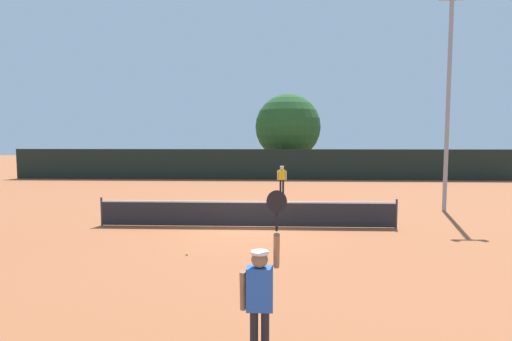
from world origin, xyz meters
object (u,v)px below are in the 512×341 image
at_px(player_receiving, 282,177).
at_px(light_pole, 449,91).
at_px(parked_car_near, 232,164).
at_px(tennis_ball, 187,254).
at_px(parked_car_mid, 329,163).
at_px(player_serving, 260,290).
at_px(large_tree, 288,127).
at_px(parked_car_far, 372,166).

xyz_separation_m(player_receiving, light_pole, (7.18, -5.67, 4.37)).
bearing_deg(parked_car_near, tennis_ball, -93.05).
relative_size(tennis_ball, light_pole, 0.01).
xyz_separation_m(light_pole, parked_car_near, (-11.69, 20.78, -4.59)).
distance_m(player_receiving, parked_car_mid, 17.18).
bearing_deg(player_serving, tennis_ball, 112.37).
xyz_separation_m(player_serving, tennis_ball, (-2.24, 5.44, -1.10)).
distance_m(large_tree, parked_car_near, 7.02).
xyz_separation_m(player_serving, parked_car_mid, (5.77, 34.78, -0.36)).
bearing_deg(parked_car_far, tennis_ball, -112.58).
relative_size(tennis_ball, parked_car_near, 0.02).
relative_size(player_serving, light_pole, 0.27).
bearing_deg(parked_car_near, player_receiving, -79.57).
distance_m(tennis_ball, large_tree, 25.65).
relative_size(light_pole, parked_car_far, 2.26).
bearing_deg(parked_car_near, light_pole, -66.83).
relative_size(parked_car_near, parked_car_mid, 1.00).
bearing_deg(parked_car_far, player_receiving, -121.92).
height_order(player_serving, parked_car_mid, player_serving).
relative_size(player_receiving, large_tree, 0.23).
bearing_deg(player_receiving, parked_car_mid, -107.07).
relative_size(large_tree, parked_car_near, 1.64).
bearing_deg(parked_car_near, parked_car_far, -15.85).
xyz_separation_m(player_receiving, parked_car_near, (-4.51, 15.11, -0.21)).
bearing_deg(large_tree, parked_car_mid, 45.55).
bearing_deg(large_tree, player_receiving, -93.80).
height_order(player_serving, parked_car_far, player_serving).
bearing_deg(parked_car_far, large_tree, -172.74).
height_order(light_pole, large_tree, light_pole).
height_order(light_pole, parked_car_mid, light_pole).
height_order(player_serving, player_receiving, player_serving).
bearing_deg(large_tree, tennis_ball, -98.58).
height_order(light_pole, parked_car_far, light_pole).
relative_size(parked_car_mid, parked_car_far, 1.04).
bearing_deg(player_receiving, player_serving, 87.72).
distance_m(light_pole, parked_car_mid, 22.66).
xyz_separation_m(large_tree, parked_car_near, (-5.31, 3.01, -3.48)).
distance_m(large_tree, parked_car_mid, 6.98).
distance_m(light_pole, large_tree, 18.91).
height_order(player_serving, tennis_ball, player_serving).
bearing_deg(player_receiving, parked_car_far, -123.18).
relative_size(large_tree, parked_car_mid, 1.63).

